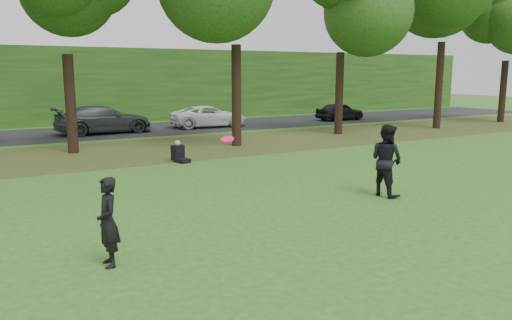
{
  "coord_description": "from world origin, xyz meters",
  "views": [
    {
      "loc": [
        -6.71,
        -8.11,
        3.39
      ],
      "look_at": [
        -0.81,
        2.14,
        1.3
      ],
      "focal_mm": 35.0,
      "sensor_mm": 36.0,
      "label": 1
    }
  ],
  "objects": [
    {
      "name": "player_right",
      "position": [
        3.15,
        1.81,
        1.0
      ],
      "size": [
        0.84,
        1.04,
        1.99
      ],
      "primitive_type": "imported",
      "rotation": [
        0.0,
        0.0,
        1.67
      ],
      "color": "black",
      "rests_on": "ground"
    },
    {
      "name": "parked_cars",
      "position": [
        -0.04,
        20.04,
        0.71
      ],
      "size": [
        38.83,
        2.7,
        1.53
      ],
      "color": "black",
      "rests_on": "street"
    },
    {
      "name": "street",
      "position": [
        0.0,
        21.0,
        0.01
      ],
      "size": [
        70.0,
        7.0,
        0.02
      ],
      "primitive_type": "cube",
      "color": "black",
      "rests_on": "ground"
    },
    {
      "name": "leaf_litter",
      "position": [
        0.0,
        13.0,
        0.01
      ],
      "size": [
        60.0,
        7.0,
        0.01
      ],
      "primitive_type": "cube",
      "color": "#51471C",
      "rests_on": "ground"
    },
    {
      "name": "ground",
      "position": [
        0.0,
        0.0,
        0.0
      ],
      "size": [
        120.0,
        120.0,
        0.0
      ],
      "primitive_type": "plane",
      "color": "#29571B",
      "rests_on": "ground"
    },
    {
      "name": "frisbee",
      "position": [
        -2.24,
        0.81,
        2.05
      ],
      "size": [
        0.38,
        0.38,
        0.11
      ],
      "color": "#FF1573",
      "rests_on": "ground"
    },
    {
      "name": "seated_person",
      "position": [
        0.1,
        9.62,
        0.31
      ],
      "size": [
        0.59,
        0.81,
        0.83
      ],
      "rotation": [
        0.0,
        0.0,
        0.27
      ],
      "color": "black",
      "rests_on": "ground"
    },
    {
      "name": "player_left",
      "position": [
        -4.77,
        0.47,
        0.8
      ],
      "size": [
        0.39,
        0.59,
        1.6
      ],
      "primitive_type": "imported",
      "rotation": [
        0.0,
        0.0,
        -1.59
      ],
      "color": "black",
      "rests_on": "ground"
    },
    {
      "name": "far_hedge",
      "position": [
        0.0,
        27.0,
        2.5
      ],
      "size": [
        70.0,
        3.0,
        5.0
      ],
      "primitive_type": "cube",
      "color": "#1B4413",
      "rests_on": "ground"
    }
  ]
}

